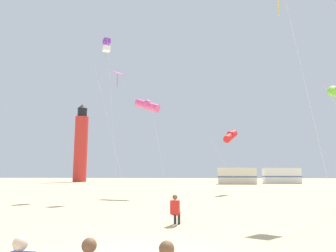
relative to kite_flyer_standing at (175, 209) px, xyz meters
name	(u,v)px	position (x,y,z in m)	size (l,w,h in m)	color
kite_flyer_standing	(175,209)	(0.00, 0.00, 0.00)	(0.39, 0.54, 1.16)	red
kite_tube_scarlet	(230,136)	(4.43, 17.85, 4.93)	(3.12, 3.54, 6.25)	silver
kite_diamond_gold	(280,4)	(5.65, 4.03, 10.64)	(2.59, 2.59, 12.03)	silver
kite_diamond_magenta	(117,78)	(-5.18, 10.62, 8.79)	(2.71, 2.01, 10.04)	silver
kite_box_violet	(107,45)	(-6.98, 13.57, 12.81)	(1.64, 1.66, 14.04)	silver
kite_tube_rainbow	(147,105)	(-3.28, 14.27, 7.35)	(3.03, 2.64, 8.66)	silver
lighthouse_distant	(81,145)	(-23.20, 51.40, 7.22)	(2.80, 2.80, 16.80)	red
rv_van_cream	(237,176)	(8.29, 41.71, 0.78)	(6.51, 2.53, 2.80)	beige
rv_van_white	(281,176)	(16.76, 45.07, 0.78)	(6.48, 2.45, 2.80)	white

